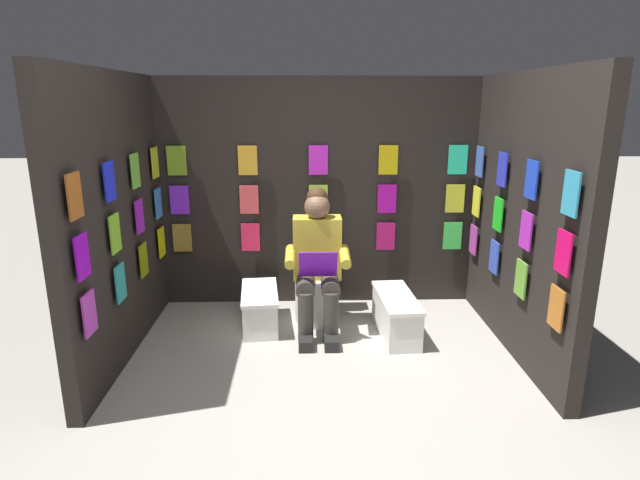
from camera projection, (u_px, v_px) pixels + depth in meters
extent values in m
plane|color=#9E998E|center=(327.00, 424.00, 3.08)|extent=(30.00, 30.00, 0.00)
cube|color=black|center=(318.00, 194.00, 4.75)|extent=(2.98, 0.10, 2.08)
cube|color=olive|center=(182.00, 238.00, 4.74)|extent=(0.17, 0.01, 0.26)
cube|color=#EC2254|center=(251.00, 237.00, 4.75)|extent=(0.17, 0.01, 0.26)
cube|color=#2CB8BC|center=(318.00, 237.00, 4.77)|extent=(0.17, 0.01, 0.26)
cube|color=#B51261|center=(386.00, 236.00, 4.79)|extent=(0.17, 0.01, 0.26)
cube|color=#3ED94F|center=(452.00, 236.00, 4.81)|extent=(0.17, 0.01, 0.26)
cube|color=#7B24E4|center=(180.00, 200.00, 4.64)|extent=(0.17, 0.01, 0.26)
cube|color=#E94A51|center=(249.00, 200.00, 4.66)|extent=(0.17, 0.01, 0.26)
cube|color=#A0CC41|center=(318.00, 199.00, 4.68)|extent=(0.17, 0.01, 0.26)
cube|color=#AC0E9A|center=(387.00, 199.00, 4.70)|extent=(0.17, 0.01, 0.26)
cube|color=gold|center=(455.00, 198.00, 4.71)|extent=(0.17, 0.01, 0.26)
cube|color=olive|center=(177.00, 161.00, 4.55)|extent=(0.17, 0.01, 0.26)
cube|color=gold|center=(248.00, 160.00, 4.57)|extent=(0.17, 0.01, 0.26)
cube|color=#C925D4|center=(318.00, 160.00, 4.59)|extent=(0.17, 0.01, 0.26)
cube|color=gold|center=(388.00, 160.00, 4.60)|extent=(0.17, 0.01, 0.26)
cube|color=#2AE2A3|center=(458.00, 160.00, 4.62)|extent=(0.17, 0.01, 0.26)
cube|color=black|center=(523.00, 217.00, 3.80)|extent=(0.10, 1.96, 2.08)
cube|color=#B23AA2|center=(473.00, 240.00, 4.67)|extent=(0.01, 0.17, 0.26)
cube|color=blue|center=(494.00, 257.00, 4.15)|extent=(0.01, 0.17, 0.26)
cube|color=#67A837|center=(521.00, 279.00, 3.64)|extent=(0.01, 0.17, 0.26)
cube|color=#BA6922|center=(556.00, 308.00, 3.13)|extent=(0.01, 0.17, 0.26)
cube|color=yellow|center=(476.00, 201.00, 4.57)|extent=(0.01, 0.17, 0.26)
cube|color=green|center=(498.00, 214.00, 4.06)|extent=(0.01, 0.17, 0.26)
cube|color=purple|center=(526.00, 231.00, 3.55)|extent=(0.01, 0.17, 0.26)
cube|color=#E10B58|center=(563.00, 253.00, 3.04)|extent=(0.01, 0.17, 0.26)
cube|color=#405DBB|center=(480.00, 162.00, 4.48)|extent=(0.01, 0.17, 0.26)
cube|color=#2C32CD|center=(502.00, 169.00, 3.97)|extent=(0.01, 0.17, 0.26)
cube|color=blue|center=(532.00, 180.00, 3.46)|extent=(0.01, 0.17, 0.26)
cube|color=#3299C0|center=(571.00, 193.00, 2.94)|extent=(0.01, 0.17, 0.26)
cube|color=black|center=(116.00, 220.00, 3.72)|extent=(0.10, 1.96, 2.08)
cube|color=purple|center=(89.00, 314.00, 3.05)|extent=(0.01, 0.17, 0.26)
cube|color=teal|center=(120.00, 283.00, 3.56)|extent=(0.01, 0.17, 0.26)
cube|color=#81910D|center=(144.00, 260.00, 4.08)|extent=(0.01, 0.17, 0.26)
cube|color=yellow|center=(162.00, 242.00, 4.59)|extent=(0.01, 0.17, 0.26)
cube|color=#8D0BC8|center=(82.00, 257.00, 2.96)|extent=(0.01, 0.17, 0.26)
cube|color=#7BC42B|center=(115.00, 234.00, 3.47)|extent=(0.01, 0.17, 0.26)
cube|color=purple|center=(140.00, 216.00, 3.98)|extent=(0.01, 0.17, 0.26)
cube|color=#307AC5|center=(158.00, 203.00, 4.50)|extent=(0.01, 0.17, 0.26)
cube|color=#A2541F|center=(75.00, 196.00, 2.86)|extent=(0.01, 0.17, 0.26)
cube|color=#1B28E7|center=(109.00, 181.00, 3.38)|extent=(0.01, 0.17, 0.26)
cube|color=#6AB73B|center=(135.00, 171.00, 3.89)|extent=(0.01, 0.17, 0.26)
cube|color=#C0CC25|center=(155.00, 163.00, 4.40)|extent=(0.01, 0.17, 0.26)
cylinder|color=white|center=(317.00, 300.00, 4.46)|extent=(0.38, 0.38, 0.40)
cylinder|color=white|center=(317.00, 277.00, 4.41)|extent=(0.41, 0.41, 0.02)
cube|color=white|center=(316.00, 250.00, 4.62)|extent=(0.38, 0.18, 0.36)
cylinder|color=white|center=(317.00, 252.00, 4.53)|extent=(0.39, 0.07, 0.39)
cube|color=gold|center=(317.00, 247.00, 4.31)|extent=(0.40, 0.22, 0.52)
sphere|color=brown|center=(317.00, 207.00, 4.19)|extent=(0.21, 0.21, 0.21)
sphere|color=#472D19|center=(317.00, 198.00, 4.20)|extent=(0.17, 0.17, 0.17)
cylinder|color=#38332D|center=(330.00, 283.00, 4.18)|extent=(0.15, 0.40, 0.15)
cylinder|color=#38332D|center=(305.00, 283.00, 4.18)|extent=(0.15, 0.40, 0.15)
cylinder|color=#38332D|center=(331.00, 318.00, 4.07)|extent=(0.12, 0.12, 0.42)
cylinder|color=#38332D|center=(306.00, 318.00, 4.06)|extent=(0.12, 0.12, 0.42)
cube|color=black|center=(331.00, 340.00, 4.05)|extent=(0.11, 0.26, 0.09)
cube|color=black|center=(306.00, 341.00, 4.05)|extent=(0.11, 0.26, 0.09)
cylinder|color=gold|center=(345.00, 256.00, 4.15)|extent=(0.08, 0.31, 0.13)
cylinder|color=gold|center=(290.00, 257.00, 4.14)|extent=(0.08, 0.31, 0.13)
cube|color=#6412AE|center=(318.00, 265.00, 3.99)|extent=(0.30, 0.13, 0.23)
cube|color=white|center=(260.00, 310.00, 4.39)|extent=(0.34, 0.66, 0.29)
cube|color=white|center=(259.00, 292.00, 4.35)|extent=(0.36, 0.68, 0.03)
cube|color=white|center=(396.00, 317.00, 4.23)|extent=(0.30, 0.72, 0.31)
cube|color=white|center=(397.00, 297.00, 4.18)|extent=(0.32, 0.75, 0.03)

